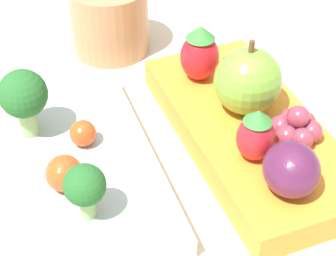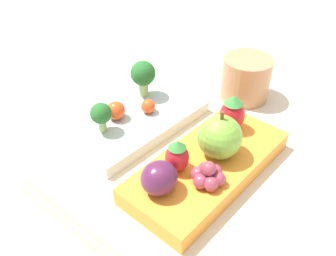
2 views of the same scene
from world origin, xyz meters
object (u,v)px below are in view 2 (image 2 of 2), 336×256
Objects in this scene: bento_box_fruit at (208,166)px; strawberry_0 at (177,156)px; plum at (159,178)px; chopsticks_pair at (79,228)px; broccoli_floret_1 at (143,75)px; cherry_tomato_1 at (148,106)px; strawberry_1 at (232,113)px; grape_cluster at (208,175)px; broccoli_floret_0 at (101,114)px; apple at (220,137)px; bento_box_savoury at (134,121)px; cherry_tomato_0 at (116,110)px; drinking_cup at (246,78)px.

bento_box_fruit is 0.05m from strawberry_0.
plum is 0.10m from chopsticks_pair.
broccoli_floret_1 reaches higher than cherry_tomato_1.
strawberry_1 reaches higher than grape_cluster.
broccoli_floret_0 is at bearing 113.71° from bento_box_fruit.
strawberry_1 is 0.11m from grape_cluster.
apple is at bearing -154.68° from strawberry_1.
bento_box_savoury is 0.14m from bento_box_fruit.
bento_box_fruit is 5.73× the size of grape_cluster.
bento_box_fruit is 3.63× the size of apple.
broccoli_floret_0 is at bearing 99.29° from strawberry_0.
strawberry_1 is at bearing -63.64° from cherry_tomato_1.
cherry_tomato_1 is (0.01, 0.13, 0.02)m from bento_box_fruit.
broccoli_floret_1 is 0.18m from strawberry_0.
strawberry_0 is at bearing -8.56° from chopsticks_pair.
broccoli_floret_1 is at bearing 101.75° from strawberry_1.
plum is at bearing -116.28° from bento_box_savoury.
broccoli_floret_0 is (-0.05, 0.00, 0.04)m from bento_box_savoury.
bento_box_savoury is 0.15m from apple.
strawberry_1 reaches higher than cherry_tomato_0.
cherry_tomato_0 is 0.52× the size of strawberry_1.
broccoli_floret_0 is at bearing 174.69° from cherry_tomato_1.
cherry_tomato_0 is at bearing 41.58° from chopsticks_pair.
bento_box_savoury is 0.03m from cherry_tomato_0.
cherry_tomato_0 is at bearing -162.55° from broccoli_floret_1.
chopsticks_pair is (-0.14, 0.06, -0.03)m from grape_cluster.
bento_box_savoury is 3.64× the size of broccoli_floret_1.
cherry_tomato_0 reaches higher than bento_box_fruit.
bento_box_savoury is 0.14m from strawberry_0.
bento_box_savoury is 4.80× the size of broccoli_floret_0.
chopsticks_pair is at bearing 157.32° from grape_cluster.
apple is 0.19m from chopsticks_pair.
broccoli_floret_0 is 0.17m from strawberry_1.
strawberry_0 is 0.57× the size of drinking_cup.
grape_cluster reaches higher than cherry_tomato_0.
broccoli_floret_0 is 0.14m from plum.
drinking_cup is at bearing 18.37° from plum.
bento_box_savoury is 10.08× the size of cherry_tomato_1.
cherry_tomato_1 is 0.13m from strawberry_0.
strawberry_1 is 0.15m from plum.
broccoli_floret_0 reaches higher than cherry_tomato_0.
bento_box_fruit reaches higher than bento_box_savoury.
plum is at bearing -161.63° from drinking_cup.
strawberry_1 reaches higher than cherry_tomato_1.
cherry_tomato_0 reaches higher than cherry_tomato_1.
cherry_tomato_1 is at bearing 163.11° from drinking_cup.
broccoli_floret_0 reaches higher than bento_box_savoury.
cherry_tomato_1 is at bearing 55.53° from plum.
bento_box_fruit is 11.16× the size of cherry_tomato_1.
chopsticks_pair is (-0.34, -0.05, -0.03)m from drinking_cup.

